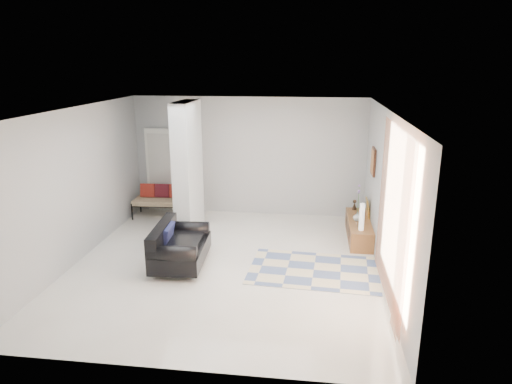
# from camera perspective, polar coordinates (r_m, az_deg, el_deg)

# --- Properties ---
(floor) EXTENTS (6.00, 6.00, 0.00)m
(floor) POSITION_cam_1_polar(r_m,az_deg,el_deg) (8.48, -3.78, -8.99)
(floor) COLOR beige
(floor) RESTS_ON ground
(ceiling) EXTENTS (6.00, 6.00, 0.00)m
(ceiling) POSITION_cam_1_polar(r_m,az_deg,el_deg) (7.72, -4.16, 10.18)
(ceiling) COLOR white
(ceiling) RESTS_ON wall_back
(wall_back) EXTENTS (6.00, 0.00, 6.00)m
(wall_back) POSITION_cam_1_polar(r_m,az_deg,el_deg) (10.86, -0.92, 4.45)
(wall_back) COLOR #AFB1B4
(wall_back) RESTS_ON ground
(wall_front) EXTENTS (6.00, 0.00, 6.00)m
(wall_front) POSITION_cam_1_polar(r_m,az_deg,el_deg) (5.25, -10.32, -8.79)
(wall_front) COLOR #AFB1B4
(wall_front) RESTS_ON ground
(wall_left) EXTENTS (0.00, 6.00, 6.00)m
(wall_left) POSITION_cam_1_polar(r_m,az_deg,el_deg) (8.93, -21.56, 0.74)
(wall_left) COLOR #AFB1B4
(wall_left) RESTS_ON ground
(wall_right) EXTENTS (0.00, 6.00, 6.00)m
(wall_right) POSITION_cam_1_polar(r_m,az_deg,el_deg) (7.94, 15.91, -0.55)
(wall_right) COLOR #AFB1B4
(wall_right) RESTS_ON ground
(partition_column) EXTENTS (0.35, 1.20, 2.80)m
(partition_column) POSITION_cam_1_polar(r_m,az_deg,el_deg) (9.75, -8.51, 2.92)
(partition_column) COLOR silver
(partition_column) RESTS_ON floor
(hallway_door) EXTENTS (0.85, 0.06, 2.04)m
(hallway_door) POSITION_cam_1_polar(r_m,az_deg,el_deg) (11.39, -11.46, 2.72)
(hallway_door) COLOR white
(hallway_door) RESTS_ON floor
(curtain) EXTENTS (0.00, 2.55, 2.55)m
(curtain) POSITION_cam_1_polar(r_m,az_deg,el_deg) (6.83, 16.63, -2.86)
(curtain) COLOR orange
(curtain) RESTS_ON wall_right
(wall_art) EXTENTS (0.04, 0.45, 0.55)m
(wall_art) POSITION_cam_1_polar(r_m,az_deg,el_deg) (9.44, 14.46, 3.71)
(wall_art) COLOR #391B0F
(wall_art) RESTS_ON wall_right
(media_console) EXTENTS (0.45, 1.70, 0.80)m
(media_console) POSITION_cam_1_polar(r_m,az_deg,el_deg) (9.82, 12.72, -4.50)
(media_console) COLOR brown
(media_console) RESTS_ON floor
(loveseat) EXTENTS (0.94, 1.53, 0.76)m
(loveseat) POSITION_cam_1_polar(r_m,az_deg,el_deg) (8.42, -9.79, -6.71)
(loveseat) COLOR silver
(loveseat) RESTS_ON floor
(daybed) EXTENTS (1.56, 0.71, 0.77)m
(daybed) POSITION_cam_1_polar(r_m,az_deg,el_deg) (11.05, -11.24, -0.87)
(daybed) COLOR black
(daybed) RESTS_ON floor
(area_rug) EXTENTS (2.36, 1.65, 0.01)m
(area_rug) POSITION_cam_1_polar(r_m,az_deg,el_deg) (8.29, 7.23, -9.66)
(area_rug) COLOR beige
(area_rug) RESTS_ON floor
(cylinder_lamp) EXTENTS (0.10, 0.10, 0.54)m
(cylinder_lamp) POSITION_cam_1_polar(r_m,az_deg,el_deg) (9.11, 13.09, -3.06)
(cylinder_lamp) COLOR white
(cylinder_lamp) RESTS_ON media_console
(bronze_figurine) EXTENTS (0.12, 0.12, 0.22)m
(bronze_figurine) POSITION_cam_1_polar(r_m,az_deg,el_deg) (10.37, 12.21, -1.56)
(bronze_figurine) COLOR black
(bronze_figurine) RESTS_ON media_console
(vase) EXTENTS (0.20, 0.20, 0.19)m
(vase) POSITION_cam_1_polar(r_m,az_deg,el_deg) (9.67, 12.55, -3.00)
(vase) COLOR silver
(vase) RESTS_ON media_console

